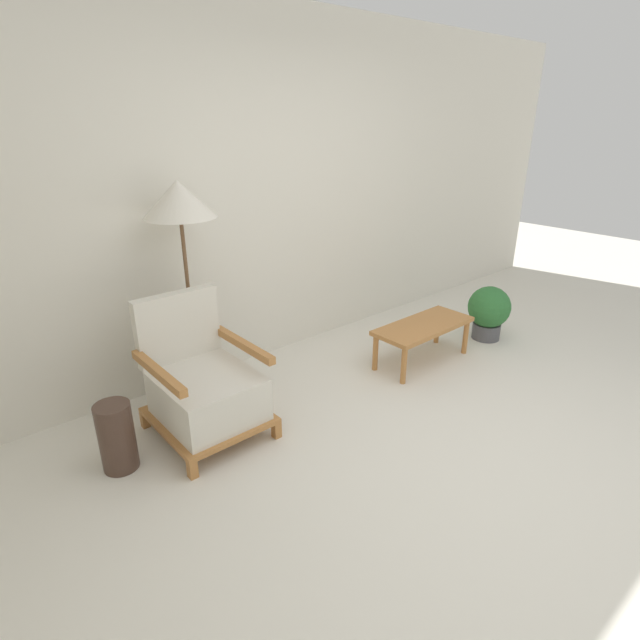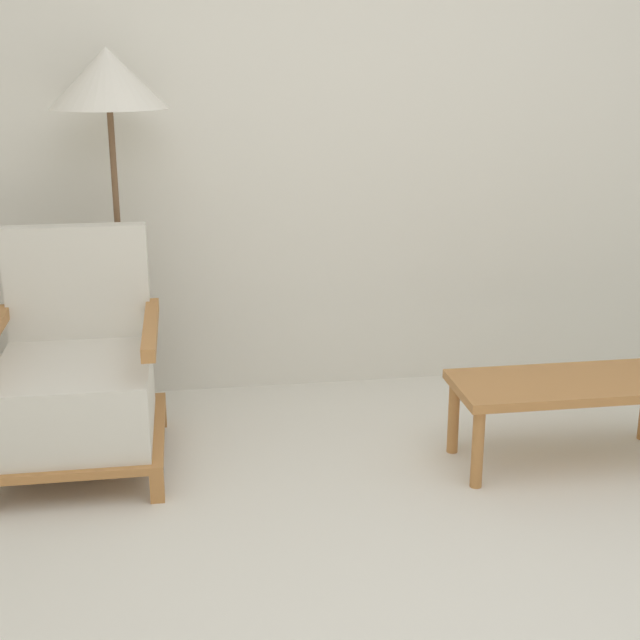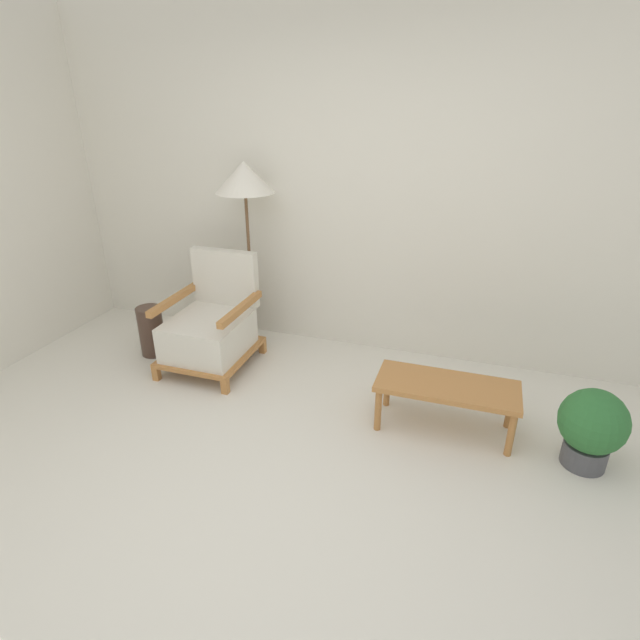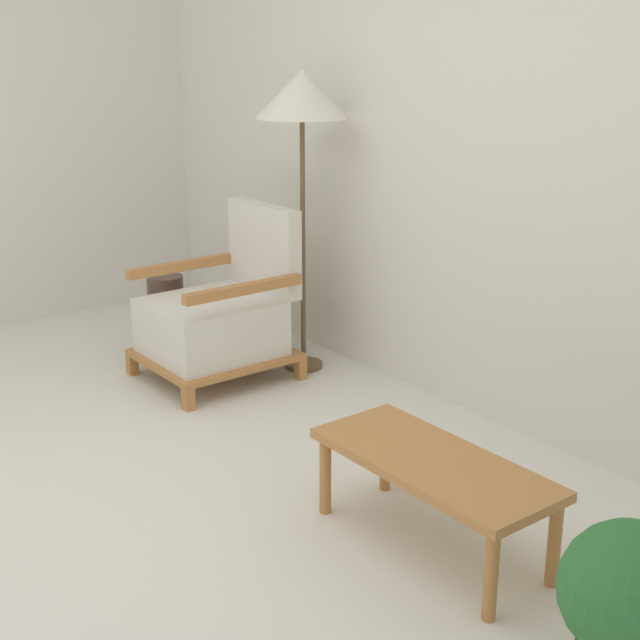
# 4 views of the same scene
# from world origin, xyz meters

# --- Properties ---
(ground_plane) EXTENTS (14.00, 14.00, 0.00)m
(ground_plane) POSITION_xyz_m (0.00, 0.00, 0.00)
(ground_plane) COLOR silver
(wall_back) EXTENTS (8.00, 0.06, 2.70)m
(wall_back) POSITION_xyz_m (0.00, 2.22, 1.35)
(wall_back) COLOR silver
(wall_back) RESTS_ON ground_plane
(armchair) EXTENTS (0.64, 0.71, 0.88)m
(armchair) POSITION_xyz_m (-1.08, 1.49, 0.32)
(armchair) COLOR #B2753D
(armchair) RESTS_ON ground_plane
(floor_lamp) EXTENTS (0.46, 0.46, 1.55)m
(floor_lamp) POSITION_xyz_m (-0.91, 1.91, 1.39)
(floor_lamp) COLOR brown
(floor_lamp) RESTS_ON ground_plane
(coffee_table) EXTENTS (0.89, 0.38, 0.34)m
(coffee_table) POSITION_xyz_m (0.78, 1.21, 0.29)
(coffee_table) COLOR #B2753D
(coffee_table) RESTS_ON ground_plane
(vase) EXTENTS (0.20, 0.20, 0.42)m
(vase) POSITION_xyz_m (-1.65, 1.49, 0.21)
(vase) COLOR #473328
(vase) RESTS_ON ground_plane
(potted_plant) EXTENTS (0.38, 0.38, 0.50)m
(potted_plant) POSITION_xyz_m (1.60, 1.11, 0.27)
(potted_plant) COLOR #4C4C51
(potted_plant) RESTS_ON ground_plane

